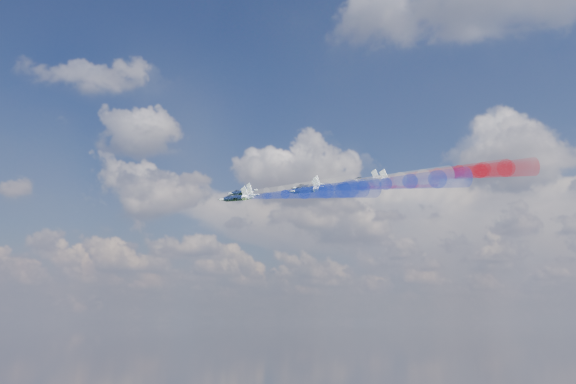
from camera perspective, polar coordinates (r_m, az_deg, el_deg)
The scene contains 16 objects.
jet_lead at distance 191.13m, azimuth -3.95°, elevation -0.06°, with size 9.45×11.81×3.15m, color black, non-canonical shape.
trail_lead at distance 171.91m, azimuth 0.80°, elevation 0.36°, with size 3.94×38.41×3.94m, color white, non-canonical shape.
jet_inner_left at distance 174.09m, azimuth -3.98°, elevation -0.48°, with size 9.45×11.81×3.15m, color black, non-canonical shape.
trail_inner_left at distance 154.93m, azimuth 1.28°, elevation -0.07°, with size 3.94×38.41×3.94m, color #1832D3, non-canonical shape.
jet_inner_right at distance 185.42m, azimuth 1.59°, elevation 0.19°, with size 9.45×11.81×3.15m, color black, non-canonical shape.
trail_inner_right at distance 167.86m, azimuth 7.09°, elevation 0.64°, with size 3.94×38.41×3.94m, color red, non-canonical shape.
jet_outer_left at distance 155.64m, azimuth -4.48°, elevation -0.54°, with size 9.45×11.81×3.15m, color black, non-canonical shape.
trail_outer_left at distance 136.42m, azimuth 1.42°, elevation -0.08°, with size 3.94×38.41×3.94m, color #1832D3, non-canonical shape.
jet_center_third at distance 169.58m, azimuth 1.58°, elevation 0.42°, with size 9.45×11.81×3.15m, color black, non-canonical shape.
trail_center_third at distance 152.11m, azimuth 7.64°, elevation 0.94°, with size 3.94×38.41×3.94m, color white, non-canonical shape.
jet_outer_right at distance 183.76m, azimuth 6.49°, elevation 1.02°, with size 9.45×11.81×3.15m, color black, non-canonical shape.
trail_outer_right at distance 167.82m, azimuth 12.50°, elevation 1.56°, with size 3.94×38.41×3.94m, color red, non-canonical shape.
jet_rear_left at distance 153.01m, azimuth 1.43°, elevation 0.15°, with size 9.45×11.81×3.15m, color black, non-canonical shape.
trail_rear_left at distance 135.59m, azimuth 8.22°, elevation 0.70°, with size 3.94×38.41×3.94m, color #1832D3, non-canonical shape.
jet_rear_right at distance 167.28m, azimuth 7.10°, elevation 0.94°, with size 9.45×11.81×3.15m, color black, non-canonical shape.
trail_rear_right at distance 151.64m, azimuth 13.83°, elevation 1.52°, with size 3.94×38.41×3.94m, color red, non-canonical shape.
Camera 1 is at (106.84, -163.11, 131.32)m, focal length 42.17 mm.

